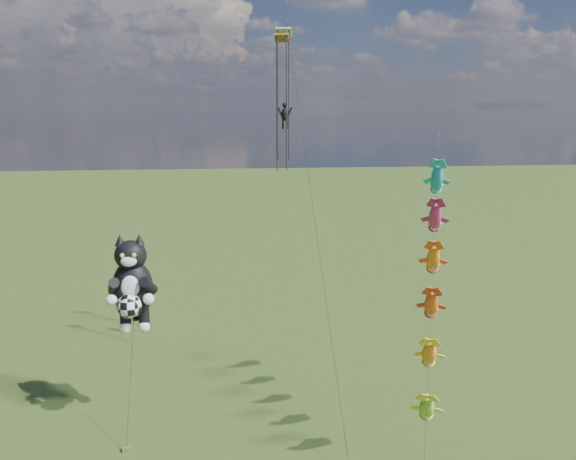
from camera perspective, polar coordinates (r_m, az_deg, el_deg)
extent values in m
cube|color=brown|center=(35.00, -16.11, -20.60)|extent=(0.40, 0.30, 0.22)
cylinder|color=black|center=(34.42, -15.75, -14.67)|extent=(0.42, 2.68, 6.71)
ellipsoid|color=black|center=(33.98, -15.47, -5.77)|extent=(2.59, 2.22, 3.44)
ellipsoid|color=black|center=(33.31, -15.71, -2.48)|extent=(2.03, 1.88, 1.74)
cone|color=black|center=(33.19, -16.71, -0.97)|extent=(0.67, 0.67, 0.65)
cone|color=black|center=(33.00, -14.88, -0.93)|extent=(0.67, 0.67, 0.65)
ellipsoid|color=white|center=(32.68, -15.89, -3.07)|extent=(0.95, 0.56, 0.62)
ellipsoid|color=white|center=(33.12, -15.73, -5.67)|extent=(1.12, 0.54, 1.42)
sphere|color=gold|center=(32.58, -16.51, -2.51)|extent=(0.26, 0.26, 0.26)
sphere|color=gold|center=(32.47, -15.39, -2.49)|extent=(0.26, 0.26, 0.26)
sphere|color=white|center=(33.20, -17.51, -6.82)|extent=(0.65, 0.65, 0.65)
sphere|color=white|center=(32.84, -13.99, -6.81)|extent=(0.65, 0.65, 0.65)
sphere|color=white|center=(34.70, -16.18, -9.48)|extent=(0.69, 0.69, 0.69)
sphere|color=white|center=(34.52, -14.40, -9.49)|extent=(0.69, 0.69, 0.69)
sphere|color=white|center=(32.79, -15.83, -7.45)|extent=(1.38, 1.38, 1.38)
cylinder|color=black|center=(30.13, 14.35, -7.47)|extent=(5.45, 14.89, 17.43)
ellipsoid|color=green|center=(28.54, 13.91, -17.09)|extent=(1.35, 2.09, 2.06)
ellipsoid|color=red|center=(29.25, 14.14, -12.06)|extent=(1.35, 2.09, 2.06)
ellipsoid|color=orange|center=(30.17, 14.35, -7.31)|extent=(1.35, 2.09, 2.06)
ellipsoid|color=#F2A819|center=(31.29, 14.54, -2.86)|extent=(1.35, 2.09, 2.06)
ellipsoid|color=#D83365|center=(32.58, 14.72, 1.25)|extent=(1.35, 2.09, 2.06)
ellipsoid|color=blue|center=(34.03, 14.88, 5.03)|extent=(1.35, 2.09, 2.06)
cylinder|color=black|center=(31.87, 2.61, 1.87)|extent=(1.77, 17.01, 25.86)
cube|color=#0F9410|center=(36.72, -0.64, 18.95)|extent=(0.89, 0.51, 0.53)
cylinder|color=black|center=(36.46, -1.11, 12.37)|extent=(0.08, 0.08, 8.41)
cylinder|color=black|center=(36.52, -0.13, 12.37)|extent=(0.08, 0.08, 8.41)
cube|color=blue|center=(39.95, -0.46, 19.47)|extent=(1.09, 0.56, 0.60)
cylinder|color=black|center=(39.62, -1.01, 13.14)|extent=(0.08, 0.08, 8.80)
cylinder|color=black|center=(39.69, 0.11, 13.15)|extent=(0.08, 0.08, 8.80)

